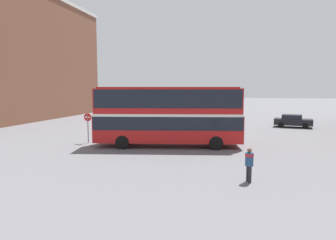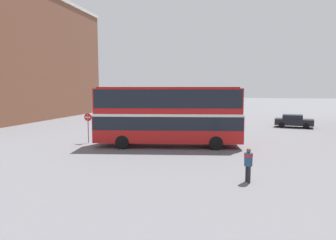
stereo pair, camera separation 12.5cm
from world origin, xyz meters
name	(u,v)px [view 1 (the left image)]	position (x,y,z in m)	size (l,w,h in m)	color
ground_plane	(173,146)	(0.00, 0.00, 0.00)	(240.00, 240.00, 0.00)	slate
building_row_left	(11,55)	(-25.31, 13.38, 8.87)	(9.14, 34.01, 17.72)	brown
double_decker_bus	(168,113)	(-0.34, -0.24, 2.58)	(11.18, 4.43, 4.50)	red
pedestrian_foreground	(249,161)	(5.31, -7.87, 1.00)	(0.52, 0.52, 1.63)	#232328
parked_car_kerb_near	(293,121)	(10.96, 13.90, 0.74)	(4.31, 2.60, 1.44)	black
no_entry_sign	(88,123)	(-6.97, -0.22, 1.62)	(0.64, 0.08, 2.41)	gray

